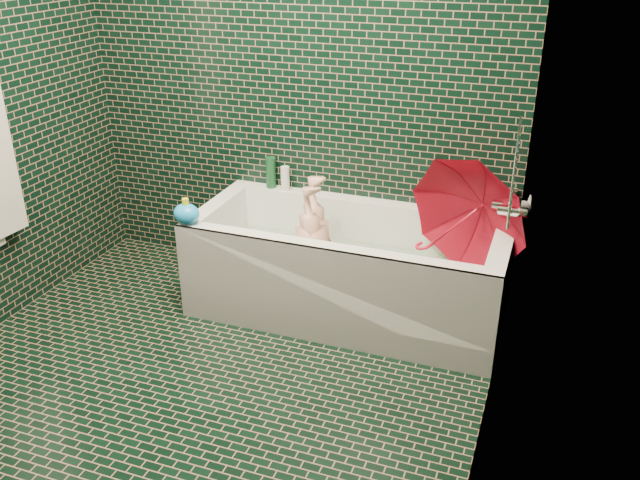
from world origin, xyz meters
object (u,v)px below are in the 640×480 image
(rubber_duck, at_px, (456,204))
(bathtub, at_px, (347,278))
(child, at_px, (319,259))
(umbrella, at_px, (456,225))
(bath_toy, at_px, (186,213))

(rubber_duck, bearing_deg, bathtub, -165.24)
(child, bearing_deg, rubber_duck, 111.61)
(umbrella, bearing_deg, child, -153.20)
(bathtub, height_order, umbrella, umbrella)
(bathtub, xyz_separation_m, rubber_duck, (0.51, 0.35, 0.38))
(child, height_order, bath_toy, bath_toy)
(umbrella, distance_m, rubber_duck, 0.34)
(rubber_duck, bearing_deg, bath_toy, -173.04)
(child, xyz_separation_m, rubber_duck, (0.67, 0.36, 0.28))
(bathtub, bearing_deg, umbrella, 1.73)
(umbrella, relative_size, rubber_duck, 5.14)
(bathtub, relative_size, child, 1.90)
(rubber_duck, height_order, bath_toy, bath_toy)
(bath_toy, bearing_deg, child, 19.48)
(bathtub, bearing_deg, child, -175.38)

